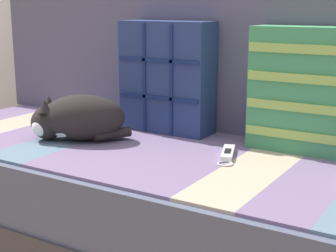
# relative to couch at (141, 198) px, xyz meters

# --- Properties ---
(couch) EXTENTS (1.93, 0.86, 0.41)m
(couch) POSITION_rel_couch_xyz_m (0.00, 0.00, 0.00)
(couch) COLOR #3D3838
(couch) RESTS_ON ground_plane
(sofa_backrest) EXTENTS (1.89, 0.14, 0.55)m
(sofa_backrest) POSITION_rel_couch_xyz_m (0.00, 0.36, 0.48)
(sofa_backrest) COLOR #514C60
(sofa_backrest) RESTS_ON couch
(throw_pillow_quilted) EXTENTS (0.36, 0.14, 0.42)m
(throw_pillow_quilted) POSITION_rel_couch_xyz_m (-0.02, 0.21, 0.42)
(throw_pillow_quilted) COLOR navy
(throw_pillow_quilted) RESTS_ON couch
(throw_pillow_striped) EXTENTS (0.46, 0.14, 0.41)m
(throw_pillow_striped) POSITION_rel_couch_xyz_m (0.56, 0.21, 0.41)
(throw_pillow_striped) COLOR #3D8956
(throw_pillow_striped) RESTS_ON couch
(sleeping_cat) EXTENTS (0.35, 0.31, 0.17)m
(sleeping_cat) POSITION_rel_couch_xyz_m (-0.23, -0.08, 0.28)
(sleeping_cat) COLOR black
(sleeping_cat) RESTS_ON couch
(game_remote_far) EXTENTS (0.11, 0.20, 0.02)m
(game_remote_far) POSITION_rel_couch_xyz_m (0.33, 0.02, 0.21)
(game_remote_far) COLOR white
(game_remote_far) RESTS_ON couch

